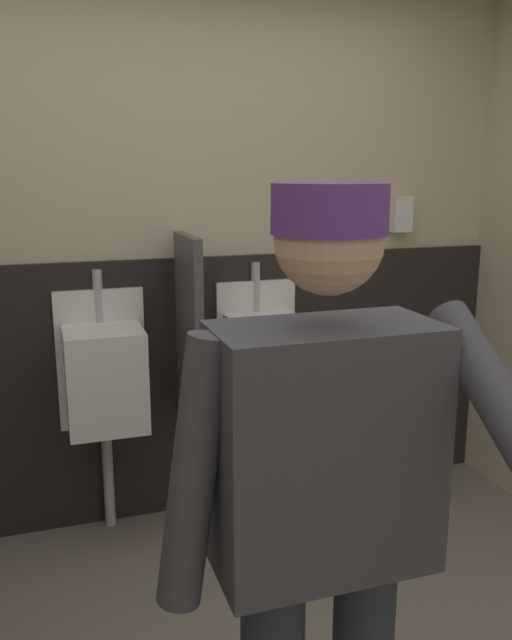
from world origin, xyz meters
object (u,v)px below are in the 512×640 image
object	(u,v)px
urinal_left	(105,376)
urinal_middle	(263,361)
person	(324,511)
soap_dispenser	(401,214)

from	to	relation	value
urinal_left	urinal_middle	size ratio (longest dim) A/B	1.00
urinal_middle	person	size ratio (longest dim) A/B	0.75
person	urinal_middle	bearing A→B (deg)	75.04
urinal_middle	soap_dispenser	distance (m)	1.04
urinal_middle	person	world-z (taller)	person
urinal_left	soap_dispenser	bearing A→B (deg)	4.45
urinal_left	soap_dispenser	world-z (taller)	soap_dispenser
urinal_middle	person	distance (m)	1.79
urinal_left	soap_dispenser	xyz separation A→B (m)	(1.53, 0.12, 0.68)
urinal_middle	soap_dispenser	size ratio (longest dim) A/B	6.89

